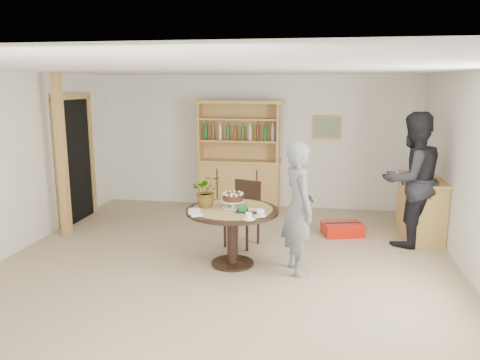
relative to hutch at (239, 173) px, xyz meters
The scene contains 17 objects.
ground 3.33m from the hutch, 84.71° to the right, with size 7.00×7.00×0.00m, color tan.
room_shell 3.41m from the hutch, 84.65° to the right, with size 6.04×7.04×2.52m.
doorway 2.94m from the hutch, 154.78° to the right, with size 0.13×1.10×2.18m.
pine_post 3.20m from the hutch, 139.62° to the right, with size 0.12×0.12×2.50m, color tan.
hutch is the anchor object (origin of this frame).
sideboard 3.29m from the hutch, 22.21° to the right, with size 0.54×1.26×0.94m.
dining_table 2.85m from the hutch, 82.21° to the right, with size 1.20×1.20×0.76m.
dining_chair 2.05m from the hutch, 78.35° to the right, with size 0.53×0.53×0.95m.
birthday_cake 2.81m from the hutch, 82.07° to the right, with size 0.30×0.30×0.20m.
flower_vase 2.79m from the hutch, 89.25° to the right, with size 0.38×0.33×0.42m, color #3F7233.
gift_tray 3.01m from the hutch, 78.48° to the right, with size 0.30×0.20×0.08m.
coffee_cup_a 3.20m from the hutch, 75.78° to the right, with size 0.15×0.15×0.09m.
coffee_cup_b 3.34m from the hutch, 78.49° to the right, with size 0.15×0.15×0.08m.
napkins 3.14m from the hutch, 90.43° to the right, with size 0.24×0.33×0.03m.
teen_boy 3.18m from the hutch, 67.07° to the right, with size 0.61×0.40×1.67m, color slate.
adult_person 3.25m from the hutch, 30.22° to the right, with size 0.95×0.74×1.95m, color black.
red_suitcase 2.38m from the hutch, 35.78° to the right, with size 0.69×0.55×0.21m.
Camera 1 is at (1.14, -5.30, 2.34)m, focal length 35.00 mm.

